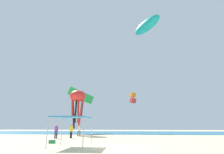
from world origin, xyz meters
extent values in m
cube|color=beige|center=(0.00, 0.00, -0.05)|extent=(110.00, 110.00, 0.10)
cube|color=#1E6B93|center=(0.00, 29.62, 0.01)|extent=(110.00, 20.26, 0.03)
cylinder|color=#B2B2B7|center=(-4.81, -0.93, 1.17)|extent=(0.07, 0.07, 2.34)
cylinder|color=#B2B2B7|center=(-1.98, -0.93, 1.17)|extent=(0.07, 0.07, 2.34)
cylinder|color=#B2B2B7|center=(-4.81, 2.06, 1.17)|extent=(0.07, 0.07, 2.34)
cylinder|color=#B2B2B7|center=(-1.98, 2.06, 1.17)|extent=(0.07, 0.07, 2.34)
cube|color=#1972B7|center=(-3.40, 0.56, 2.37)|extent=(2.90, 3.06, 0.06)
cylinder|color=black|center=(-6.34, 9.89, 0.43)|extent=(0.17, 0.17, 0.86)
cylinder|color=black|center=(-6.57, 10.13, 0.43)|extent=(0.17, 0.17, 0.86)
cylinder|color=yellow|center=(-6.45, 10.01, 1.24)|extent=(0.45, 0.45, 0.75)
sphere|color=tan|center=(-6.45, 10.01, 1.75)|extent=(0.28, 0.28, 0.28)
cylinder|color=brown|center=(-6.68, 14.22, 0.41)|extent=(0.16, 0.16, 0.81)
cylinder|color=brown|center=(-6.40, 14.38, 0.41)|extent=(0.16, 0.16, 0.81)
cylinder|color=white|center=(-6.54, 14.30, 1.16)|extent=(0.42, 0.42, 0.70)
sphere|color=tan|center=(-6.54, 14.30, 1.65)|extent=(0.26, 0.26, 0.26)
cylinder|color=black|center=(-8.21, 9.40, 0.43)|extent=(0.17, 0.17, 0.85)
cylinder|color=black|center=(-8.32, 9.09, 0.43)|extent=(0.17, 0.17, 0.85)
cylinder|color=purple|center=(-8.26, 9.25, 1.23)|extent=(0.45, 0.45, 0.74)
sphere|color=tan|center=(-8.26, 9.25, 1.74)|extent=(0.28, 0.28, 0.28)
cube|color=#1E8C4C|center=(-6.05, 2.99, 0.16)|extent=(0.56, 0.36, 0.32)
cube|color=white|center=(-6.05, 2.99, 0.34)|extent=(0.57, 0.37, 0.03)
cube|color=green|center=(-10.11, 27.24, 8.77)|extent=(6.10, 3.49, 4.07)
cube|color=yellow|center=(-10.11, 27.24, 7.88)|extent=(4.55, 2.66, 2.24)
ellipsoid|color=teal|center=(5.27, 15.29, 19.92)|extent=(5.67, 7.10, 2.35)
cone|color=green|center=(5.27, 15.29, 21.00)|extent=(1.49, 1.45, 0.89)
cube|color=orange|center=(2.56, 26.72, 8.60)|extent=(1.58, 1.53, 1.10)
cube|color=red|center=(2.56, 26.72, 7.26)|extent=(1.58, 1.53, 1.10)
ellipsoid|color=red|center=(-8.25, 18.37, 7.18)|extent=(4.18, 4.18, 2.19)
cylinder|color=red|center=(-9.04, 17.89, 4.82)|extent=(0.62, 0.51, 3.40)
cylinder|color=black|center=(-8.23, 17.44, 4.31)|extent=(0.35, 0.77, 4.40)
cylinder|color=red|center=(-7.43, 17.93, 3.80)|extent=(0.81, 0.59, 5.42)
cylinder|color=black|center=(-7.46, 18.86, 4.82)|extent=(0.62, 0.51, 3.40)
cylinder|color=red|center=(-8.27, 19.30, 4.31)|extent=(0.35, 0.77, 4.40)
cylinder|color=black|center=(-9.07, 18.82, 3.80)|extent=(0.81, 0.59, 5.42)
camera|label=1|loc=(1.43, -14.50, 1.68)|focal=28.08mm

